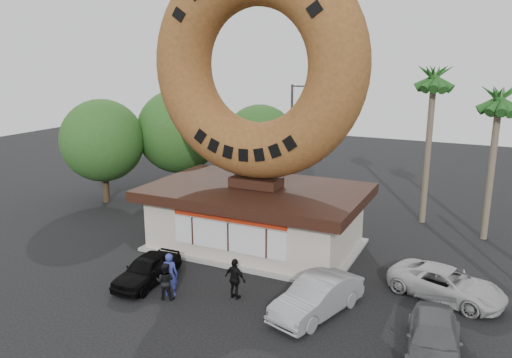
{
  "coord_description": "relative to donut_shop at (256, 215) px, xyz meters",
  "views": [
    {
      "loc": [
        10.83,
        -16.69,
        9.98
      ],
      "look_at": [
        0.95,
        4.0,
        4.27
      ],
      "focal_mm": 35.0,
      "sensor_mm": 36.0,
      "label": 1
    }
  ],
  "objects": [
    {
      "name": "tree_west",
      "position": [
        -9.5,
        7.02,
        2.87
      ],
      "size": [
        6.0,
        6.0,
        7.65
      ],
      "color": "#473321",
      "rests_on": "ground"
    },
    {
      "name": "palm_near",
      "position": [
        7.5,
        8.02,
        6.65
      ],
      "size": [
        2.6,
        2.6,
        9.75
      ],
      "color": "#726651",
      "rests_on": "ground"
    },
    {
      "name": "street_lamp",
      "position": [
        -1.86,
        10.02,
        2.72
      ],
      "size": [
        2.11,
        0.2,
        8.0
      ],
      "color": "#59595E",
      "rests_on": "ground"
    },
    {
      "name": "car_white",
      "position": [
        9.77,
        -1.9,
        -1.11
      ],
      "size": [
        5.15,
        3.44,
        1.31
      ],
      "primitive_type": "imported",
      "rotation": [
        0.0,
        0.0,
        1.28
      ],
      "color": "#B9B9B9",
      "rests_on": "ground"
    },
    {
      "name": "tree_mid",
      "position": [
        -4.0,
        9.02,
        2.25
      ],
      "size": [
        5.2,
        5.2,
        6.63
      ],
      "color": "#473321",
      "rests_on": "ground"
    },
    {
      "name": "person_right",
      "position": [
        1.76,
        -5.71,
        -0.88
      ],
      "size": [
        1.1,
        0.63,
        1.77
      ],
      "primitive_type": "imported",
      "rotation": [
        0.0,
        0.0,
        2.94
      ],
      "color": "black",
      "rests_on": "ground"
    },
    {
      "name": "car_silver",
      "position": [
        5.28,
        -5.49,
        -1.03
      ],
      "size": [
        2.86,
        4.76,
        1.48
      ],
      "primitive_type": "imported",
      "rotation": [
        0.0,
        0.0,
        -0.31
      ],
      "color": "#939497",
      "rests_on": "ground"
    },
    {
      "name": "donut_shop",
      "position": [
        0.0,
        0.0,
        0.0
      ],
      "size": [
        11.2,
        7.2,
        3.8
      ],
      "color": "beige",
      "rests_on": "ground"
    },
    {
      "name": "car_black",
      "position": [
        -2.48,
        -6.13,
        -1.11
      ],
      "size": [
        1.65,
        3.89,
        1.31
      ],
      "primitive_type": "imported",
      "rotation": [
        0.0,
        0.0,
        0.03
      ],
      "color": "black",
      "rests_on": "ground"
    },
    {
      "name": "giant_donut",
      "position": [
        0.0,
        0.02,
        7.69
      ],
      "size": [
        11.32,
        2.89,
        11.32
      ],
      "primitive_type": "torus",
      "rotation": [
        1.57,
        0.0,
        0.0
      ],
      "color": "brown",
      "rests_on": "donut_shop"
    },
    {
      "name": "palm_far",
      "position": [
        11.0,
        6.52,
        5.72
      ],
      "size": [
        2.6,
        2.6,
        8.75
      ],
      "color": "#726651",
      "rests_on": "ground"
    },
    {
      "name": "person_center",
      "position": [
        -0.85,
        -7.02,
        -0.96
      ],
      "size": [
        0.91,
        0.79,
        1.6
      ],
      "primitive_type": "imported",
      "rotation": [
        0.0,
        0.0,
        3.41
      ],
      "color": "black",
      "rests_on": "ground"
    },
    {
      "name": "tree_far",
      "position": [
        -13.0,
        3.02,
        2.56
      ],
      "size": [
        5.6,
        5.6,
        7.14
      ],
      "color": "#473321",
      "rests_on": "ground"
    },
    {
      "name": "car_grey",
      "position": [
        9.77,
        -6.49,
        -1.13
      ],
      "size": [
        2.25,
        4.55,
        1.27
      ],
      "primitive_type": "imported",
      "rotation": [
        0.0,
        0.0,
        0.11
      ],
      "color": "#57595C",
      "rests_on": "ground"
    },
    {
      "name": "ground",
      "position": [
        0.0,
        -5.98,
        -1.77
      ],
      "size": [
        90.0,
        90.0,
        0.0
      ],
      "primitive_type": "plane",
      "color": "black",
      "rests_on": "ground"
    },
    {
      "name": "person_left",
      "position": [
        -0.85,
        -6.69,
        -0.8
      ],
      "size": [
        0.83,
        0.69,
        1.93
      ],
      "primitive_type": "imported",
      "rotation": [
        0.0,
        0.0,
        3.51
      ],
      "color": "navy",
      "rests_on": "ground"
    }
  ]
}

